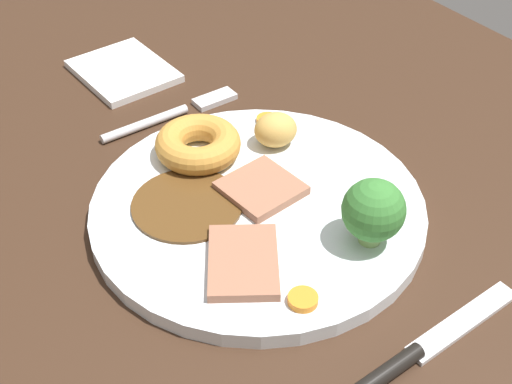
{
  "coord_description": "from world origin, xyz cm",
  "views": [
    {
      "loc": [
        37.19,
        -26.86,
        44.38
      ],
      "look_at": [
        -0.25,
        -1.05,
        6.0
      ],
      "focal_mm": 49.68,
      "sensor_mm": 36.0,
      "label": 1
    }
  ],
  "objects_px": {
    "dinner_plate": "(256,207)",
    "broccoli_floret": "(373,211)",
    "carrot_coin_back": "(303,299)",
    "roast_potato_left": "(276,130)",
    "meat_slice_main": "(243,262)",
    "meat_slice_under": "(259,189)",
    "yorkshire_pudding": "(198,144)",
    "carrot_coin_front": "(268,120)",
    "knife": "(409,358)",
    "folded_napkin": "(122,72)",
    "fork": "(175,113)"
  },
  "relations": [
    {
      "from": "yorkshire_pudding",
      "to": "meat_slice_main",
      "type": "bearing_deg",
      "value": -17.51
    },
    {
      "from": "carrot_coin_back",
      "to": "folded_napkin",
      "type": "distance_m",
      "value": 0.39
    },
    {
      "from": "carrot_coin_front",
      "to": "knife",
      "type": "relative_size",
      "value": 0.12
    },
    {
      "from": "meat_slice_main",
      "to": "carrot_coin_back",
      "type": "relative_size",
      "value": 3.35
    },
    {
      "from": "carrot_coin_front",
      "to": "carrot_coin_back",
      "type": "distance_m",
      "value": 0.23
    },
    {
      "from": "roast_potato_left",
      "to": "folded_napkin",
      "type": "relative_size",
      "value": 0.36
    },
    {
      "from": "fork",
      "to": "folded_napkin",
      "type": "bearing_deg",
      "value": 93.64
    },
    {
      "from": "meat_slice_main",
      "to": "meat_slice_under",
      "type": "bearing_deg",
      "value": 137.13
    },
    {
      "from": "carrot_coin_front",
      "to": "fork",
      "type": "distance_m",
      "value": 0.1
    },
    {
      "from": "meat_slice_main",
      "to": "knife",
      "type": "distance_m",
      "value": 0.14
    },
    {
      "from": "yorkshire_pudding",
      "to": "broccoli_floret",
      "type": "bearing_deg",
      "value": 17.32
    },
    {
      "from": "carrot_coin_front",
      "to": "carrot_coin_back",
      "type": "height_order",
      "value": "carrot_coin_back"
    },
    {
      "from": "roast_potato_left",
      "to": "broccoli_floret",
      "type": "height_order",
      "value": "broccoli_floret"
    },
    {
      "from": "meat_slice_main",
      "to": "roast_potato_left",
      "type": "relative_size",
      "value": 1.88
    },
    {
      "from": "roast_potato_left",
      "to": "knife",
      "type": "bearing_deg",
      "value": -14.29
    },
    {
      "from": "meat_slice_main",
      "to": "folded_napkin",
      "type": "height_order",
      "value": "meat_slice_main"
    },
    {
      "from": "roast_potato_left",
      "to": "carrot_coin_front",
      "type": "relative_size",
      "value": 1.82
    },
    {
      "from": "carrot_coin_front",
      "to": "broccoli_floret",
      "type": "bearing_deg",
      "value": -9.24
    },
    {
      "from": "dinner_plate",
      "to": "carrot_coin_back",
      "type": "xyz_separation_m",
      "value": [
        0.11,
        -0.04,
        0.01
      ]
    },
    {
      "from": "dinner_plate",
      "to": "broccoli_floret",
      "type": "xyz_separation_m",
      "value": [
        0.09,
        0.05,
        0.04
      ]
    },
    {
      "from": "yorkshire_pudding",
      "to": "folded_napkin",
      "type": "distance_m",
      "value": 0.19
    },
    {
      "from": "meat_slice_under",
      "to": "roast_potato_left",
      "type": "bearing_deg",
      "value": 133.3
    },
    {
      "from": "yorkshire_pudding",
      "to": "broccoli_floret",
      "type": "relative_size",
      "value": 1.36
    },
    {
      "from": "yorkshire_pudding",
      "to": "knife",
      "type": "height_order",
      "value": "yorkshire_pudding"
    },
    {
      "from": "folded_napkin",
      "to": "broccoli_floret",
      "type": "bearing_deg",
      "value": 6.09
    },
    {
      "from": "carrot_coin_front",
      "to": "carrot_coin_back",
      "type": "xyz_separation_m",
      "value": [
        0.2,
        -0.11,
        0.0
      ]
    },
    {
      "from": "roast_potato_left",
      "to": "meat_slice_main",
      "type": "bearing_deg",
      "value": -44.61
    },
    {
      "from": "dinner_plate",
      "to": "folded_napkin",
      "type": "bearing_deg",
      "value": 178.28
    },
    {
      "from": "dinner_plate",
      "to": "yorkshire_pudding",
      "type": "height_order",
      "value": "yorkshire_pudding"
    },
    {
      "from": "dinner_plate",
      "to": "meat_slice_under",
      "type": "xyz_separation_m",
      "value": [
        -0.01,
        0.01,
        0.01
      ]
    },
    {
      "from": "broccoli_floret",
      "to": "carrot_coin_front",
      "type": "bearing_deg",
      "value": 170.76
    },
    {
      "from": "folded_napkin",
      "to": "meat_slice_under",
      "type": "bearing_deg",
      "value": 0.11
    },
    {
      "from": "meat_slice_main",
      "to": "yorkshire_pudding",
      "type": "distance_m",
      "value": 0.15
    },
    {
      "from": "carrot_coin_front",
      "to": "knife",
      "type": "bearing_deg",
      "value": -15.57
    },
    {
      "from": "folded_napkin",
      "to": "meat_slice_main",
      "type": "bearing_deg",
      "value": -10.14
    },
    {
      "from": "fork",
      "to": "folded_napkin",
      "type": "xyz_separation_m",
      "value": [
        -0.11,
        -0.01,
        0.0
      ]
    },
    {
      "from": "roast_potato_left",
      "to": "knife",
      "type": "height_order",
      "value": "roast_potato_left"
    },
    {
      "from": "roast_potato_left",
      "to": "knife",
      "type": "relative_size",
      "value": 0.22
    },
    {
      "from": "roast_potato_left",
      "to": "folded_napkin",
      "type": "xyz_separation_m",
      "value": [
        -0.22,
        -0.05,
        -0.03
      ]
    },
    {
      "from": "meat_slice_main",
      "to": "yorkshire_pudding",
      "type": "bearing_deg",
      "value": 162.49
    },
    {
      "from": "knife",
      "to": "dinner_plate",
      "type": "bearing_deg",
      "value": 87.49
    },
    {
      "from": "fork",
      "to": "roast_potato_left",
      "type": "bearing_deg",
      "value": -68.48
    },
    {
      "from": "carrot_coin_back",
      "to": "meat_slice_main",
      "type": "bearing_deg",
      "value": -164.72
    },
    {
      "from": "meat_slice_main",
      "to": "carrot_coin_front",
      "type": "height_order",
      "value": "meat_slice_main"
    },
    {
      "from": "broccoli_floret",
      "to": "dinner_plate",
      "type": "bearing_deg",
      "value": -152.54
    },
    {
      "from": "dinner_plate",
      "to": "meat_slice_main",
      "type": "bearing_deg",
      "value": -41.94
    },
    {
      "from": "yorkshire_pudding",
      "to": "carrot_coin_front",
      "type": "relative_size",
      "value": 3.56
    },
    {
      "from": "dinner_plate",
      "to": "folded_napkin",
      "type": "distance_m",
      "value": 0.27
    },
    {
      "from": "carrot_coin_back",
      "to": "roast_potato_left",
      "type": "bearing_deg",
      "value": 150.1
    },
    {
      "from": "broccoli_floret",
      "to": "fork",
      "type": "relative_size",
      "value": 0.38
    }
  ]
}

